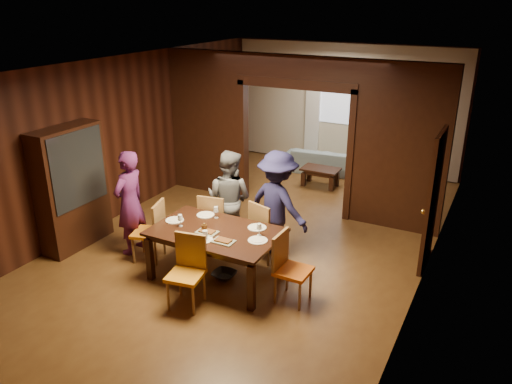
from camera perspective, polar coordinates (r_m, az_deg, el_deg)
The scene contains 32 objects.
floor at distance 8.53m, azimuth -0.11°, elevation -5.43°, with size 9.00×9.00×0.00m, color #593519.
ceiling at distance 7.66m, azimuth -0.13°, elevation 14.28°, with size 5.50×9.00×0.02m, color silver.
room_walls at distance 9.60m, azimuth 5.17°, elevation 7.22°, with size 5.52×9.01×2.90m.
person_purple at distance 8.06m, azimuth -14.23°, elevation -1.20°, with size 0.61×0.40×1.69m, color #561D56.
person_grey at distance 8.02m, azimuth -3.09°, elevation -0.85°, with size 0.79×0.62×1.63m, color slate.
person_navy at distance 7.74m, azimuth 2.49°, elevation -1.40°, with size 1.10×0.63×1.71m, color #1F1D48.
sofa at distance 11.78m, azimuth 7.82°, elevation 3.57°, with size 1.88×0.73×0.55m, color #7E97A5.
serving_bowl at distance 7.08m, azimuth -3.80°, elevation -4.16°, with size 0.35×0.35×0.09m, color black.
dining_table at distance 7.29m, azimuth -4.53°, elevation -7.11°, with size 1.82×1.13×0.76m, color black.
coffee_table at distance 10.91m, azimuth 7.35°, elevation 1.71°, with size 0.80×0.50×0.40m, color black.
chair_left at distance 7.90m, azimuth -12.27°, elevation -4.36°, with size 0.44×0.44×0.97m, color orange, non-canonical shape.
chair_right at distance 6.72m, azimuth 4.31°, elevation -8.76°, with size 0.44×0.44×0.97m, color orange, non-canonical shape.
chair_far_l at distance 8.08m, azimuth -4.59°, elevation -3.28°, with size 0.44×0.44×0.97m, color orange, non-canonical shape.
chair_far_r at distance 7.75m, azimuth 1.40°, elevation -4.36°, with size 0.44×0.44×0.97m, color #CC6513, non-canonical shape.
chair_near at distance 6.67m, azimuth -8.07°, elevation -9.17°, with size 0.44×0.44×0.97m, color orange, non-canonical shape.
hutch at distance 8.51m, azimuth -20.31°, elevation 0.45°, with size 0.40×1.20×2.00m, color black.
door_right at distance 7.80m, azimuth 19.53°, elevation -0.95°, with size 0.06×0.90×2.10m, color black.
window_far at distance 11.91m, azimuth 10.06°, elevation 10.74°, with size 1.20×0.03×1.30m, color silver.
curtain_left at distance 12.21m, azimuth 6.49°, elevation 9.03°, with size 0.35×0.06×2.40m, color white.
curtain_right at distance 11.76m, azimuth 13.36°, elevation 8.11°, with size 0.35×0.06×2.40m, color white.
plate_left at distance 7.50m, azimuth -9.28°, elevation -3.19°, with size 0.27×0.27×0.01m, color white.
plate_far_l at distance 7.61m, azimuth -5.78°, elevation -2.62°, with size 0.27×0.27×0.01m, color white.
plate_far_r at distance 7.17m, azimuth 0.12°, elevation -4.08°, with size 0.27×0.27×0.01m, color white.
plate_right at distance 6.82m, azimuth 0.20°, elevation -5.54°, with size 0.27×0.27×0.01m, color white.
plate_near at distance 6.87m, azimuth -6.06°, elevation -5.43°, with size 0.27×0.27×0.01m, color white.
platter_a at distance 7.06m, azimuth -5.61°, elevation -4.53°, with size 0.30×0.20×0.04m, color gray.
platter_b at distance 6.79m, azimuth -3.75°, elevation -5.58°, with size 0.30×0.20×0.04m, color gray.
wineglass_left at distance 7.27m, azimuth -8.65°, elevation -3.24°, with size 0.08×0.08×0.18m, color white, non-canonical shape.
wineglass_far at distance 7.48m, azimuth -4.58°, elevation -2.33°, with size 0.08×0.08×0.18m, color silver, non-canonical shape.
wineglass_right at distance 6.92m, azimuth 0.36°, elevation -4.31°, with size 0.08×0.08×0.18m, color white, non-canonical shape.
tumbler at distance 6.84m, azimuth -5.82°, elevation -4.94°, with size 0.07×0.07×0.14m, color silver.
condiment_jar at distance 7.11m, azimuth -5.93°, elevation -4.00°, with size 0.08×0.08×0.11m, color #472A10, non-canonical shape.
Camera 1 is at (3.54, -6.72, 3.87)m, focal length 35.00 mm.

